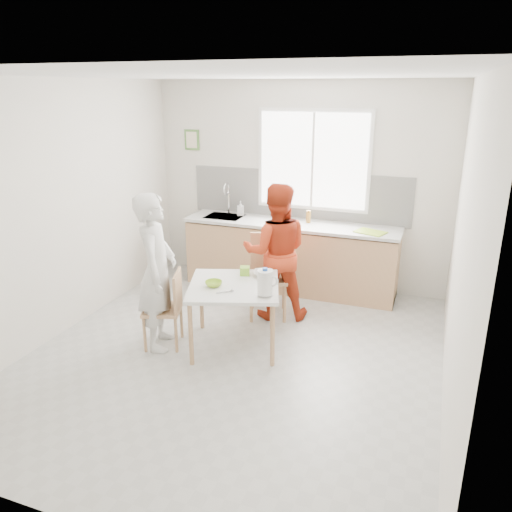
% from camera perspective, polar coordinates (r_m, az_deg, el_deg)
% --- Properties ---
extents(ground, '(4.50, 4.50, 0.00)m').
position_cam_1_polar(ground, '(5.19, -2.50, -11.32)').
color(ground, '#B7B7B2').
rests_on(ground, ground).
extents(room_shell, '(4.50, 4.50, 4.50)m').
position_cam_1_polar(room_shell, '(4.60, -2.79, 6.72)').
color(room_shell, silver).
rests_on(room_shell, ground).
extents(window, '(1.50, 0.06, 1.30)m').
position_cam_1_polar(window, '(6.61, 6.55, 10.80)').
color(window, white).
rests_on(window, room_shell).
extents(backsplash, '(3.00, 0.02, 0.65)m').
position_cam_1_polar(backsplash, '(6.75, 4.77, 6.94)').
color(backsplash, white).
rests_on(backsplash, room_shell).
extents(picture_frame, '(0.22, 0.03, 0.28)m').
position_cam_1_polar(picture_frame, '(7.21, -7.34, 13.03)').
color(picture_frame, '#578C3F').
rests_on(picture_frame, room_shell).
extents(kitchen_counter, '(2.84, 0.64, 1.37)m').
position_cam_1_polar(kitchen_counter, '(6.70, 3.87, -0.30)').
color(kitchen_counter, tan).
rests_on(kitchen_counter, ground).
extents(dining_table, '(1.14, 1.14, 0.69)m').
position_cam_1_polar(dining_table, '(5.12, -2.54, -4.01)').
color(dining_table, white).
rests_on(dining_table, ground).
extents(chair_left, '(0.48, 0.48, 0.82)m').
position_cam_1_polar(chair_left, '(5.28, -10.03, -5.60)').
color(chair_left, tan).
rests_on(chair_left, ground).
extents(chair_far, '(0.57, 0.57, 0.97)m').
position_cam_1_polar(chair_far, '(5.90, 1.40, -1.73)').
color(chair_far, tan).
rests_on(chair_far, ground).
extents(person_white, '(0.56, 0.69, 1.64)m').
position_cam_1_polar(person_white, '(5.16, -11.24, -1.84)').
color(person_white, silver).
rests_on(person_white, ground).
extents(person_red, '(0.93, 0.82, 1.60)m').
position_cam_1_polar(person_red, '(5.75, 2.30, 0.46)').
color(person_red, red).
rests_on(person_red, ground).
extents(bowl_green, '(0.22, 0.22, 0.05)m').
position_cam_1_polar(bowl_green, '(5.05, -4.86, -3.17)').
color(bowl_green, '#9BCB2E').
rests_on(bowl_green, dining_table).
extents(bowl_white, '(0.28, 0.28, 0.05)m').
position_cam_1_polar(bowl_white, '(5.30, 0.86, -2.02)').
color(bowl_white, silver).
rests_on(bowl_white, dining_table).
extents(milk_jug, '(0.21, 0.15, 0.26)m').
position_cam_1_polar(milk_jug, '(4.76, 1.08, -2.99)').
color(milk_jug, white).
rests_on(milk_jug, dining_table).
extents(green_box, '(0.13, 0.13, 0.09)m').
position_cam_1_polar(green_box, '(5.33, -1.28, -1.71)').
color(green_box, '#7DBC2B').
rests_on(green_box, dining_table).
extents(spoon, '(0.13, 0.11, 0.01)m').
position_cam_1_polar(spoon, '(4.89, -3.67, -4.12)').
color(spoon, '#A5A5AA').
rests_on(spoon, dining_table).
extents(cutting_board, '(0.41, 0.35, 0.01)m').
position_cam_1_polar(cutting_board, '(6.23, 12.95, 2.68)').
color(cutting_board, '#95BE2B').
rests_on(cutting_board, kitchen_counter).
extents(wine_bottle_a, '(0.07, 0.07, 0.32)m').
position_cam_1_polar(wine_bottle_a, '(6.57, 3.56, 5.33)').
color(wine_bottle_a, black).
rests_on(wine_bottle_a, kitchen_counter).
extents(wine_bottle_b, '(0.07, 0.07, 0.30)m').
position_cam_1_polar(wine_bottle_b, '(6.73, 3.19, 5.57)').
color(wine_bottle_b, black).
rests_on(wine_bottle_b, kitchen_counter).
extents(jar_amber, '(0.06, 0.06, 0.16)m').
position_cam_1_polar(jar_amber, '(6.55, 6.01, 4.50)').
color(jar_amber, '#996621').
rests_on(jar_amber, kitchen_counter).
extents(soap_bottle, '(0.11, 0.12, 0.20)m').
position_cam_1_polar(soap_bottle, '(6.89, -1.77, 5.47)').
color(soap_bottle, '#999999').
rests_on(soap_bottle, kitchen_counter).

